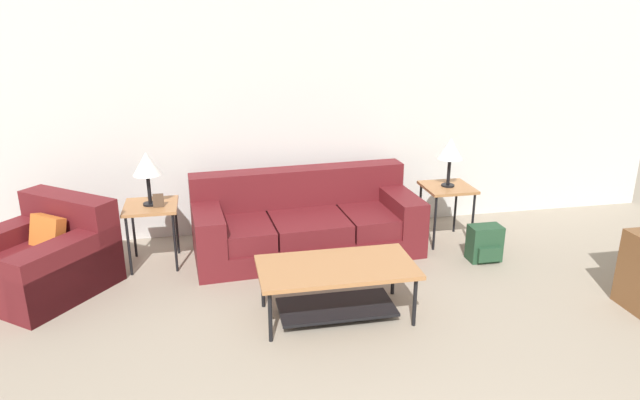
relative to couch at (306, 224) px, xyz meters
The scene contains 10 objects.
wall_back 1.23m from the couch, 89.68° to the left, with size 8.95×0.06×2.60m.
couch is the anchor object (origin of this frame).
armchair 2.50m from the couch, behind, with size 1.44×1.44×0.80m.
coffee_table 1.38m from the couch, 89.52° to the right, with size 1.28×0.67×0.46m.
side_table_left 1.56m from the couch, behind, with size 0.51×0.52×0.63m.
side_table_right 1.56m from the couch, ahead, with size 0.51×0.52×0.63m.
table_lamp_left 1.70m from the couch, behind, with size 0.27×0.27×0.52m.
table_lamp_right 1.71m from the couch, ahead, with size 0.27×0.27×0.52m.
backpack 1.83m from the couch, 19.12° to the right, with size 0.32×0.28×0.37m.
picture_frame 1.51m from the couch, behind, with size 0.10×0.04×0.13m.
Camera 1 is at (-0.95, -1.43, 2.45)m, focal length 32.00 mm.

